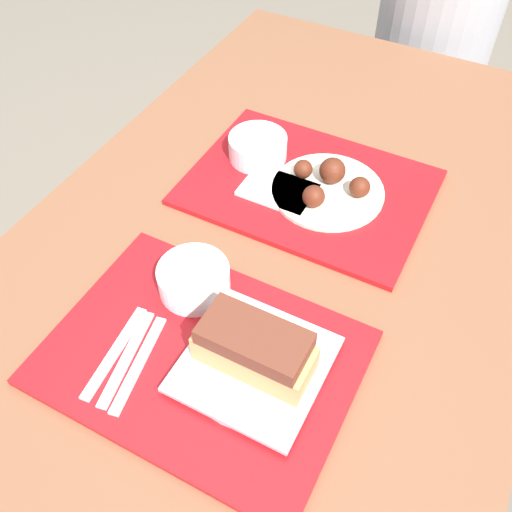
{
  "coord_description": "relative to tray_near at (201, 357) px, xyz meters",
  "views": [
    {
      "loc": [
        0.28,
        -0.55,
        1.49
      ],
      "look_at": [
        -0.01,
        0.0,
        0.77
      ],
      "focal_mm": 40.0,
      "sensor_mm": 36.0,
      "label": 1
    }
  ],
  "objects": [
    {
      "name": "bowl_coleslaw_far",
      "position": [
        -0.14,
        0.46,
        0.03
      ],
      "size": [
        0.12,
        0.12,
        0.05
      ],
      "color": "silver",
      "rests_on": "tray_far"
    },
    {
      "name": "tray_far",
      "position": [
        -0.01,
        0.42,
        0.0
      ],
      "size": [
        0.46,
        0.34,
        0.01
      ],
      "color": "#B21419",
      "rests_on": "picnic_table"
    },
    {
      "name": "person_seated_across",
      "position": [
        0.01,
        1.27,
        -0.02
      ],
      "size": [
        0.34,
        0.34,
        0.69
      ],
      "color": "#9E9EA3",
      "rests_on": "picnic_bench_far"
    },
    {
      "name": "ground_plane",
      "position": [
        0.0,
        0.19,
        -0.74
      ],
      "size": [
        12.0,
        12.0,
        0.0
      ],
      "primitive_type": "plane",
      "color": "#706656"
    },
    {
      "name": "picnic_bench_far",
      "position": [
        0.0,
        1.27,
        -0.38
      ],
      "size": [
        0.87,
        0.28,
        0.42
      ],
      "color": "brown",
      "rests_on": "ground_plane"
    },
    {
      "name": "wings_plate_far",
      "position": [
        0.03,
        0.42,
        0.02
      ],
      "size": [
        0.22,
        0.22,
        0.06
      ],
      "color": "beige",
      "rests_on": "tray_far"
    },
    {
      "name": "picnic_table",
      "position": [
        0.0,
        0.19,
        -0.09
      ],
      "size": [
        0.91,
        1.72,
        0.73
      ],
      "color": "brown",
      "rests_on": "ground_plane"
    },
    {
      "name": "plastic_spoon_near",
      "position": [
        -0.12,
        -0.06,
        0.01
      ],
      "size": [
        0.03,
        0.17,
        0.0
      ],
      "color": "white",
      "rests_on": "tray_near"
    },
    {
      "name": "bowl_coleslaw_near",
      "position": [
        -0.07,
        0.1,
        0.03
      ],
      "size": [
        0.12,
        0.12,
        0.05
      ],
      "color": "silver",
      "rests_on": "tray_near"
    },
    {
      "name": "plastic_knife_near",
      "position": [
        -0.07,
        -0.06,
        0.01
      ],
      "size": [
        0.05,
        0.17,
        0.0
      ],
      "color": "white",
      "rests_on": "tray_near"
    },
    {
      "name": "tray_near",
      "position": [
        0.0,
        0.0,
        0.0
      ],
      "size": [
        0.46,
        0.34,
        0.01
      ],
      "color": "#B21419",
      "rests_on": "picnic_table"
    },
    {
      "name": "napkin_far",
      "position": [
        -0.06,
        0.38,
        0.01
      ],
      "size": [
        0.14,
        0.1,
        0.01
      ],
      "color": "white",
      "rests_on": "tray_far"
    },
    {
      "name": "plastic_fork_near",
      "position": [
        -0.09,
        -0.06,
        0.01
      ],
      "size": [
        0.05,
        0.17,
        0.0
      ],
      "color": "white",
      "rests_on": "tray_near"
    },
    {
      "name": "brisket_sandwich_plate",
      "position": [
        0.08,
        0.02,
        0.04
      ],
      "size": [
        0.2,
        0.2,
        0.09
      ],
      "color": "beige",
      "rests_on": "tray_near"
    }
  ]
}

